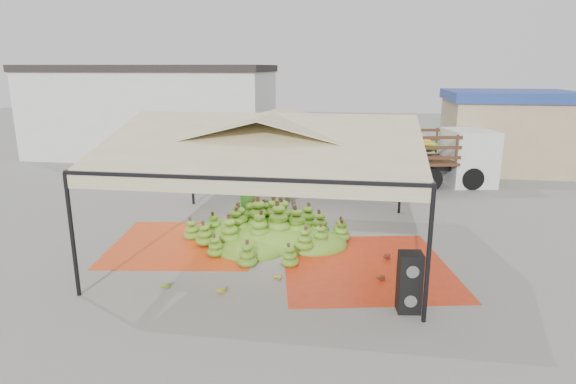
% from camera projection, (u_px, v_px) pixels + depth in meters
% --- Properties ---
extents(ground, '(90.00, 90.00, 0.00)m').
position_uv_depth(ground, '(274.00, 245.00, 14.72)').
color(ground, slate).
rests_on(ground, ground).
extents(canopy_tent, '(8.10, 8.10, 4.00)m').
position_uv_depth(canopy_tent, '(273.00, 138.00, 13.89)').
color(canopy_tent, black).
rests_on(canopy_tent, ground).
extents(building_white, '(14.30, 6.30, 5.40)m').
position_uv_depth(building_white, '(153.00, 111.00, 28.91)').
color(building_white, silver).
rests_on(building_white, ground).
extents(building_tan, '(6.30, 5.30, 4.10)m').
position_uv_depth(building_tan, '(507.00, 130.00, 25.14)').
color(building_tan, tan).
rests_on(building_tan, ground).
extents(tarp_left, '(4.86, 4.68, 0.01)m').
position_uv_depth(tarp_left, '(185.00, 243.00, 14.84)').
color(tarp_left, red).
rests_on(tarp_left, ground).
extents(tarp_right, '(5.27, 5.44, 0.01)m').
position_uv_depth(tarp_right, '(366.00, 266.00, 13.16)').
color(tarp_right, red).
rests_on(tarp_right, ground).
extents(banana_heap, '(6.38, 5.77, 1.14)m').
position_uv_depth(banana_heap, '(270.00, 223.00, 15.02)').
color(banana_heap, '#367819').
rests_on(banana_heap, ground).
extents(hand_yellow_a, '(0.52, 0.46, 0.20)m').
position_uv_depth(hand_yellow_a, '(219.00, 288.00, 11.62)').
color(hand_yellow_a, gold).
rests_on(hand_yellow_a, ground).
extents(hand_yellow_b, '(0.48, 0.48, 0.17)m').
position_uv_depth(hand_yellow_b, '(276.00, 277.00, 12.27)').
color(hand_yellow_b, gold).
rests_on(hand_yellow_b, ground).
extents(hand_red_a, '(0.56, 0.52, 0.21)m').
position_uv_depth(hand_red_a, '(378.00, 276.00, 12.31)').
color(hand_red_a, '#5E2715').
rests_on(hand_red_a, ground).
extents(hand_red_b, '(0.54, 0.47, 0.22)m').
position_uv_depth(hand_red_b, '(383.00, 255.00, 13.65)').
color(hand_red_b, '#602515').
rests_on(hand_red_b, ground).
extents(hand_green, '(0.46, 0.38, 0.21)m').
position_uv_depth(hand_green, '(162.00, 284.00, 11.84)').
color(hand_green, '#58811A').
rests_on(hand_green, ground).
extents(hanging_bunches, '(3.24, 0.24, 0.20)m').
position_uv_depth(hanging_bunches, '(334.00, 165.00, 13.42)').
color(hanging_bunches, '#45861B').
rests_on(hanging_bunches, ground).
extents(speaker_stack, '(0.55, 0.49, 1.38)m').
position_uv_depth(speaker_stack, '(409.00, 282.00, 10.58)').
color(speaker_stack, black).
rests_on(speaker_stack, ground).
extents(banana_leaves, '(0.96, 1.36, 3.70)m').
position_uv_depth(banana_leaves, '(247.00, 227.00, 16.37)').
color(banana_leaves, '#2C771F').
rests_on(banana_leaves, ground).
extents(vendor, '(0.77, 0.64, 1.80)m').
position_uv_depth(vendor, '(290.00, 189.00, 17.85)').
color(vendor, gray).
rests_on(vendor, ground).
extents(truck_left, '(6.01, 2.97, 1.98)m').
position_uv_depth(truck_left, '(296.00, 158.00, 22.05)').
color(truck_left, '#4B3119').
rests_on(truck_left, ground).
extents(truck_right, '(7.67, 3.92, 2.51)m').
position_uv_depth(truck_right, '(418.00, 151.00, 21.97)').
color(truck_right, '#4E281A').
rests_on(truck_right, ground).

